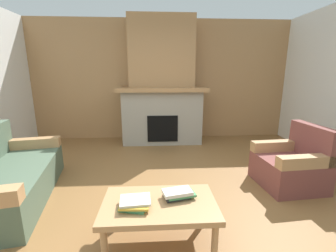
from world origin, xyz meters
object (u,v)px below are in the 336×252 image
fireplace (162,90)px  armchair (292,165)px  coffee_table (159,208)px  couch (5,179)px

fireplace → armchair: fireplace is taller
fireplace → armchair: (1.72, -2.22, -0.87)m
fireplace → coffee_table: fireplace is taller
couch → coffee_table: 2.04m
fireplace → couch: fireplace is taller
armchair → couch: bearing=-177.4°
fireplace → couch: bearing=-129.8°
couch → armchair: 3.71m
armchair → coffee_table: size_ratio=0.85×
couch → armchair: (3.70, 0.17, 0.01)m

